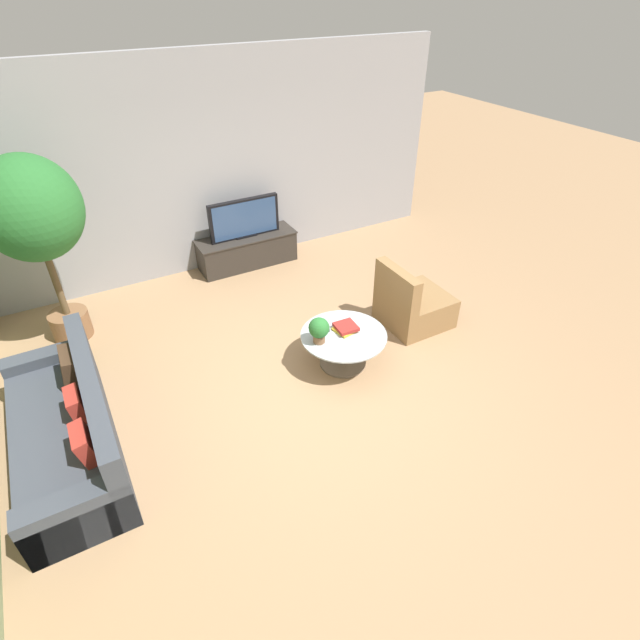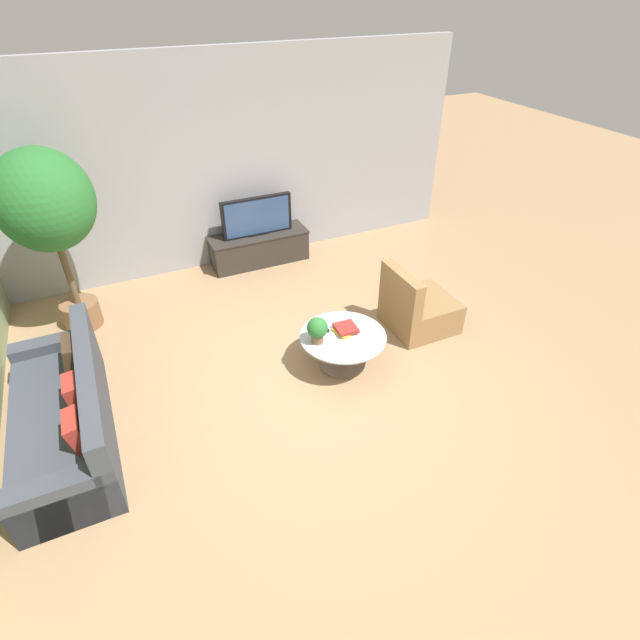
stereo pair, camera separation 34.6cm
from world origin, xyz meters
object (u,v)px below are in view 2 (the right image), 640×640
media_console (259,247)px  potted_palm_tall (46,207)px  coffee_table (343,344)px  potted_plant_tabletop (317,329)px  couch_by_wall (67,416)px  television (257,216)px  armchair_wicker (417,309)px

media_console → potted_palm_tall: potted_palm_tall is taller
coffee_table → potted_plant_tabletop: potted_plant_tabletop is taller
media_console → potted_plant_tabletop: (-0.27, -2.75, 0.35)m
potted_plant_tabletop → media_console: bearing=84.4°
media_console → potted_plant_tabletop: potted_plant_tabletop is taller
couch_by_wall → potted_plant_tabletop: couch_by_wall is taller
media_console → television: 0.51m
media_console → couch_by_wall: size_ratio=0.69×
coffee_table → media_console: bearing=90.8°
television → armchair_wicker: bearing=-63.8°
armchair_wicker → potted_plant_tabletop: bearing=99.6°
couch_by_wall → potted_palm_tall: size_ratio=0.96×
media_console → armchair_wicker: 2.79m
media_console → couch_by_wall: couch_by_wall is taller
television → armchair_wicker: (1.23, -2.50, -0.49)m
armchair_wicker → potted_plant_tabletop: size_ratio=2.81×
potted_plant_tabletop → potted_palm_tall: bearing=138.4°
couch_by_wall → potted_plant_tabletop: bearing=87.6°
coffee_table → couch_by_wall: bearing=177.5°
potted_palm_tall → armchair_wicker: bearing=-25.5°
media_console → potted_palm_tall: size_ratio=0.66×
couch_by_wall → potted_palm_tall: potted_palm_tall is taller
television → armchair_wicker: size_ratio=1.25×
media_console → couch_by_wall: bearing=-137.2°
armchair_wicker → potted_palm_tall: potted_palm_tall is taller
potted_plant_tabletop → television: bearing=84.4°
coffee_table → potted_plant_tabletop: size_ratio=3.20×
media_console → couch_by_wall: 3.89m
television → armchair_wicker: television is taller
potted_palm_tall → potted_plant_tabletop: bearing=-41.6°
armchair_wicker → media_console: bearing=26.2°
couch_by_wall → potted_palm_tall: 2.40m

